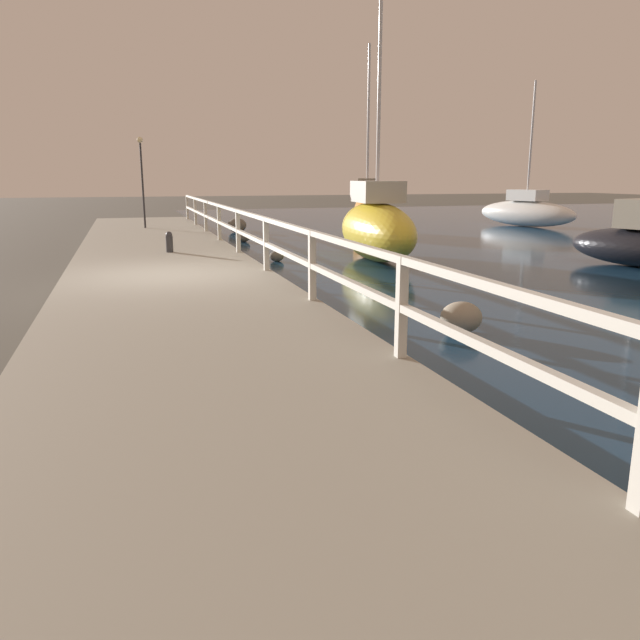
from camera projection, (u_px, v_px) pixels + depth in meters
The scene contains 12 objects.
ground_plane at pixel (171, 289), 12.07m from camera, with size 120.00×120.00×0.00m, color #4C473D.
dock_walkway at pixel (171, 282), 12.04m from camera, with size 3.99×36.00×0.29m.
railing at pixel (266, 234), 12.39m from camera, with size 0.10×32.50×1.06m.
boulder_upstream at pixel (461, 317), 8.67m from camera, with size 0.59×0.53×0.44m.
boulder_mid_strip at pixel (237, 225), 24.44m from camera, with size 0.74×0.66×0.55m.
boulder_water_edge at pixel (277, 256), 16.03m from camera, with size 0.37×0.33×0.28m.
boulder_far_strip at pixel (243, 237), 20.81m from camera, with size 0.45×0.40×0.34m.
mooring_bollard at pixel (169, 242), 15.51m from camera, with size 0.18×0.18×0.51m.
dock_lamp at pixel (142, 169), 22.46m from camera, with size 0.21×0.21×3.23m.
sailboat_orange at pixel (367, 211), 23.37m from camera, with size 2.33×4.10×6.74m.
sailboat_white at pixel (526, 212), 27.26m from camera, with size 2.61×5.17×6.05m.
sailboat_yellow at pixel (377, 228), 16.12m from camera, with size 2.01×4.87×7.54m.
Camera 1 is at (-0.76, -12.22, 2.13)m, focal length 35.00 mm.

